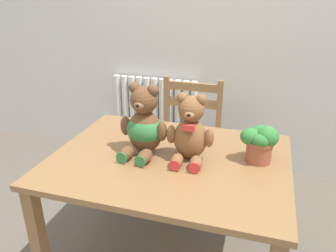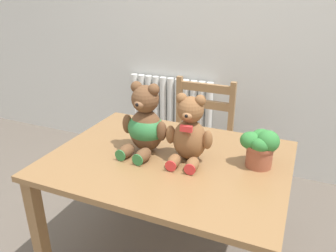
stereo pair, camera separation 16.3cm
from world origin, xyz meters
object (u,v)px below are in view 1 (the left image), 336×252
at_px(potted_plant, 260,141).
at_px(teddy_bear_left, 144,126).
at_px(teddy_bear_right, 190,132).
at_px(wooden_chair_behind, 188,138).

bearing_deg(potted_plant, teddy_bear_left, -173.10).
relative_size(teddy_bear_left, potted_plant, 1.92).
xyz_separation_m(teddy_bear_right, potted_plant, (0.33, 0.07, -0.04)).
bearing_deg(potted_plant, teddy_bear_right, -167.63).
height_order(teddy_bear_left, potted_plant, teddy_bear_left).
bearing_deg(teddy_bear_right, wooden_chair_behind, -79.92).
distance_m(wooden_chair_behind, potted_plant, 0.92).
bearing_deg(teddy_bear_right, potted_plant, -171.70).
relative_size(wooden_chair_behind, teddy_bear_left, 2.41).
bearing_deg(wooden_chair_behind, potted_plant, 127.77).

